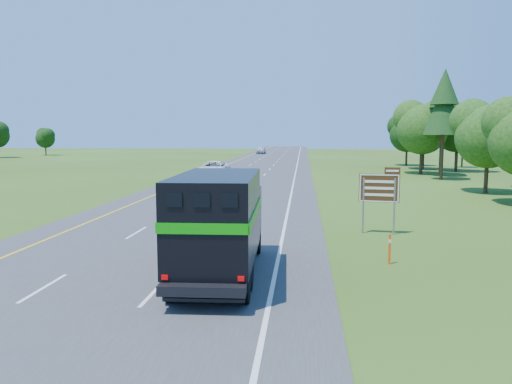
% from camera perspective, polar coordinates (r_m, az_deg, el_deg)
% --- Properties ---
extents(ground, '(300.00, 300.00, 0.00)m').
position_cam_1_polar(ground, '(15.22, -20.54, -12.83)').
color(ground, '#354A13').
rests_on(ground, ground).
extents(road, '(15.00, 260.00, 0.04)m').
position_cam_1_polar(road, '(63.38, -0.44, 2.22)').
color(road, '#38383A').
rests_on(road, ground).
extents(lane_markings, '(11.15, 260.00, 0.01)m').
position_cam_1_polar(lane_markings, '(63.38, -0.44, 2.24)').
color(lane_markings, yellow).
rests_on(lane_markings, road).
extents(horse_truck, '(2.81, 8.22, 3.60)m').
position_cam_1_polar(horse_truck, '(17.31, -4.17, -3.34)').
color(horse_truck, black).
rests_on(horse_truck, road).
extents(white_suv, '(3.18, 6.51, 1.78)m').
position_cam_1_polar(white_suv, '(57.64, -4.87, 2.66)').
color(white_suv, white).
rests_on(white_suv, road).
extents(far_car, '(2.25, 5.22, 1.76)m').
position_cam_1_polar(far_car, '(122.44, 0.57, 4.81)').
color(far_car, silver).
rests_on(far_car, road).
extents(exit_sign, '(1.95, 0.35, 3.33)m').
position_cam_1_polar(exit_sign, '(25.37, 13.97, 0.14)').
color(exit_sign, gray).
rests_on(exit_sign, ground).
extents(delineator, '(0.10, 0.05, 1.16)m').
position_cam_1_polar(delineator, '(19.84, 15.03, -6.21)').
color(delineator, '#FD470D').
rests_on(delineator, ground).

